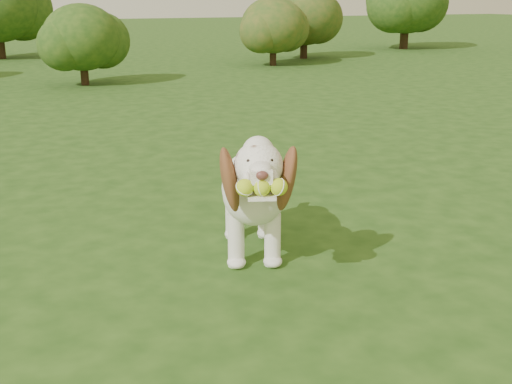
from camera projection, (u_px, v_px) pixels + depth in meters
name	position (u px, v px, depth m)	size (l,w,h in m)	color
ground	(171.00, 243.00, 3.74)	(80.00, 80.00, 0.00)	#1F4012
dog	(253.00, 187.00, 3.43)	(0.65, 1.14, 0.76)	white
shrub_d	(273.00, 25.00, 13.19)	(1.34, 1.34, 1.39)	#382314
shrub_f	(304.00, 15.00, 14.67)	(1.61, 1.61, 1.67)	#382314
shrub_c	(82.00, 37.00, 10.23)	(1.24, 1.24, 1.29)	#382314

